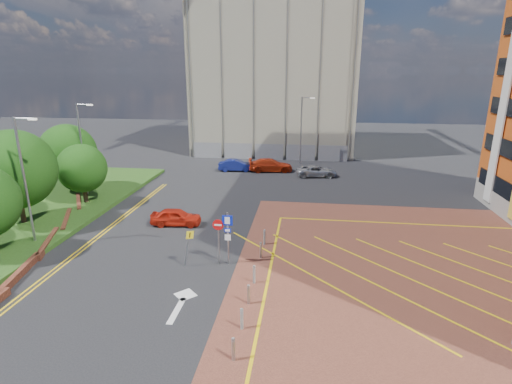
% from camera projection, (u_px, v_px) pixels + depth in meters
% --- Properties ---
extents(ground, '(140.00, 140.00, 0.00)m').
position_uv_depth(ground, '(216.00, 272.00, 22.56)').
color(ground, black).
rests_on(ground, ground).
extents(forecourt, '(26.00, 26.00, 0.02)m').
position_uv_depth(forecourt, '(479.00, 288.00, 20.81)').
color(forecourt, brown).
rests_on(forecourt, ground).
extents(grass_bed, '(14.00, 32.00, 0.30)m').
position_uv_depth(grass_bed, '(3.00, 217.00, 30.45)').
color(grass_bed, '#254315').
rests_on(grass_bed, ground).
extents(retaining_wall, '(6.06, 20.33, 0.40)m').
position_uv_depth(retaining_wall, '(45.00, 243.00, 25.87)').
color(retaining_wall, brown).
rests_on(retaining_wall, ground).
extents(tree_b, '(5.60, 5.60, 6.74)m').
position_uv_depth(tree_b, '(15.00, 170.00, 28.00)').
color(tree_b, '#3D2B1C').
rests_on(tree_b, grass_bed).
extents(tree_c, '(4.00, 4.00, 4.90)m').
position_uv_depth(tree_c, '(82.00, 168.00, 32.79)').
color(tree_c, '#3D2B1C').
rests_on(tree_c, grass_bed).
extents(tree_d, '(5.00, 5.00, 6.08)m').
position_uv_depth(tree_d, '(68.00, 152.00, 35.82)').
color(tree_d, '#3D2B1C').
rests_on(tree_d, grass_bed).
extents(lamp_left_near, '(1.53, 0.16, 8.00)m').
position_uv_depth(lamp_left_near, '(25.00, 176.00, 24.64)').
color(lamp_left_near, '#9EA0A8').
rests_on(lamp_left_near, grass_bed).
extents(lamp_left_far, '(1.53, 0.16, 8.00)m').
position_uv_depth(lamp_left_far, '(82.00, 146.00, 34.38)').
color(lamp_left_far, '#9EA0A8').
rests_on(lamp_left_far, grass_bed).
extents(lamp_back, '(1.53, 0.16, 8.00)m').
position_uv_depth(lamp_back, '(302.00, 128.00, 47.34)').
color(lamp_back, '#9EA0A8').
rests_on(lamp_back, ground).
extents(sign_cluster, '(1.17, 0.12, 3.20)m').
position_uv_depth(sign_cluster, '(224.00, 233.00, 22.89)').
color(sign_cluster, '#9EA0A8').
rests_on(sign_cluster, ground).
extents(warning_sign, '(0.65, 0.40, 2.25)m').
position_uv_depth(warning_sign, '(188.00, 244.00, 22.72)').
color(warning_sign, '#9EA0A8').
rests_on(warning_sign, ground).
extents(bollard_row, '(0.14, 11.14, 0.90)m').
position_uv_depth(bollard_row, '(252.00, 282.00, 20.56)').
color(bollard_row, '#9EA0A8').
rests_on(bollard_row, forecourt).
extents(construction_building, '(21.20, 19.20, 22.00)m').
position_uv_depth(construction_building, '(277.00, 70.00, 57.29)').
color(construction_building, gray).
rests_on(construction_building, ground).
extents(construction_fence, '(21.60, 0.06, 2.00)m').
position_uv_depth(construction_fence, '(277.00, 152.00, 50.60)').
color(construction_fence, gray).
rests_on(construction_fence, ground).
extents(car_red_left, '(3.78, 1.81, 1.25)m').
position_uv_depth(car_red_left, '(176.00, 217.00, 29.21)').
color(car_red_left, red).
rests_on(car_red_left, ground).
extents(car_blue_back, '(4.08, 1.79, 1.30)m').
position_uv_depth(car_blue_back, '(236.00, 165.00, 45.03)').
color(car_blue_back, navy).
rests_on(car_blue_back, ground).
extents(car_red_back, '(5.14, 2.62, 1.43)m').
position_uv_depth(car_red_back, '(271.00, 165.00, 44.82)').
color(car_red_back, red).
rests_on(car_red_back, ground).
extents(car_silver_back, '(4.49, 2.52, 1.19)m').
position_uv_depth(car_silver_back, '(317.00, 171.00, 42.66)').
color(car_silver_back, '#AAABB2').
rests_on(car_silver_back, ground).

